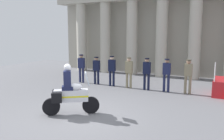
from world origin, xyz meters
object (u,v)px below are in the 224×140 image
at_px(motorcycle_with_rider, 69,94).
at_px(officer_in_row_5, 167,72).
at_px(officer_in_row_0, 81,66).
at_px(officer_in_row_4, 147,71).
at_px(officer_in_row_1, 96,68).
at_px(officer_in_row_6, 188,74).
at_px(officer_in_row_3, 129,70).
at_px(officer_in_row_2, 112,68).

bearing_deg(motorcycle_with_rider, officer_in_row_5, 30.44).
distance_m(officer_in_row_0, officer_in_row_4, 4.21).
bearing_deg(officer_in_row_5, officer_in_row_4, 0.61).
bearing_deg(officer_in_row_1, officer_in_row_6, 176.29).
bearing_deg(officer_in_row_1, officer_in_row_3, 174.24).
relative_size(officer_in_row_2, motorcycle_with_rider, 0.91).
distance_m(officer_in_row_2, motorcycle_with_rider, 5.14).
distance_m(officer_in_row_5, motorcycle_with_rider, 5.62).
bearing_deg(officer_in_row_4, officer_in_row_6, 179.26).
height_order(officer_in_row_1, motorcycle_with_rider, motorcycle_with_rider).
distance_m(officer_in_row_2, officer_in_row_6, 4.17).
relative_size(officer_in_row_2, officer_in_row_3, 1.02).
relative_size(officer_in_row_1, motorcycle_with_rider, 0.85).
xyz_separation_m(officer_in_row_4, officer_in_row_6, (2.10, 0.11, 0.01)).
height_order(officer_in_row_1, officer_in_row_6, officer_in_row_6).
distance_m(officer_in_row_6, motorcycle_with_rider, 6.16).
height_order(officer_in_row_1, officer_in_row_2, officer_in_row_2).
xyz_separation_m(officer_in_row_3, officer_in_row_5, (2.06, 0.05, 0.01)).
xyz_separation_m(officer_in_row_4, officer_in_row_5, (1.03, 0.08, 0.00)).
height_order(officer_in_row_3, officer_in_row_5, officer_in_row_5).
xyz_separation_m(officer_in_row_1, officer_in_row_3, (2.10, -0.07, 0.04)).
bearing_deg(officer_in_row_1, officer_in_row_2, 172.26).
bearing_deg(officer_in_row_2, officer_in_row_5, 177.09).
relative_size(officer_in_row_3, officer_in_row_4, 0.99).
height_order(officer_in_row_0, officer_in_row_1, officer_in_row_0).
bearing_deg(officer_in_row_0, officer_in_row_4, 174.59).
bearing_deg(officer_in_row_2, officer_in_row_3, 176.24).
relative_size(officer_in_row_5, motorcycle_with_rider, 0.90).
bearing_deg(officer_in_row_6, officer_in_row_4, -0.74).
bearing_deg(officer_in_row_4, officer_in_row_3, -5.57).
bearing_deg(officer_in_row_2, officer_in_row_0, -6.14).
distance_m(officer_in_row_0, officer_in_row_3, 3.18).
bearing_deg(officer_in_row_5, officer_in_row_1, -4.13).
bearing_deg(motorcycle_with_rider, officer_in_row_1, 74.50).
bearing_deg(officer_in_row_3, officer_in_row_2, -3.76).
xyz_separation_m(officer_in_row_6, motorcycle_with_rider, (-3.37, -5.15, -0.22)).
bearing_deg(officer_in_row_3, officer_in_row_0, -5.35).
bearing_deg(officer_in_row_3, officer_in_row_5, 177.53).
bearing_deg(motorcycle_with_rider, officer_in_row_3, 51.94).
relative_size(officer_in_row_0, motorcycle_with_rider, 0.90).
relative_size(officer_in_row_2, officer_in_row_5, 1.01).
xyz_separation_m(officer_in_row_3, officer_in_row_6, (3.12, 0.08, 0.02)).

